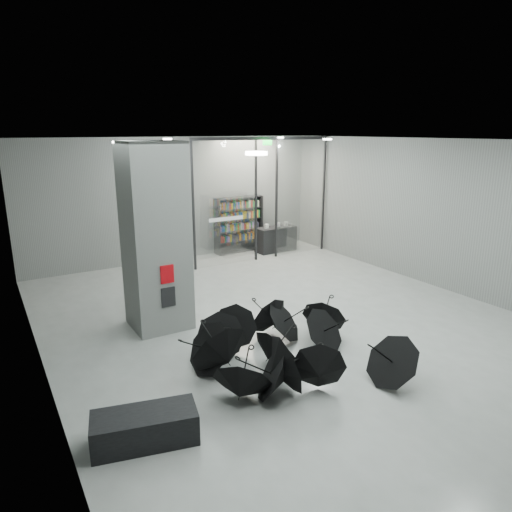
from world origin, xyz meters
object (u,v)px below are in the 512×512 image
bench (145,428)px  umbrella_cluster (275,353)px  shop_counter (276,239)px  column (155,238)px  bookshelf (239,225)px

bench → umbrella_cluster: bearing=30.4°
bench → shop_counter: (7.37, 7.91, 0.21)m
shop_counter → column: bearing=-147.1°
bookshelf → bench: bearing=-130.6°
column → bookshelf: (4.65, 4.75, -1.02)m
bench → umbrella_cluster: (2.68, 0.80, 0.07)m
shop_counter → bench: bearing=-135.6°
bench → shop_counter: shop_counter is taller
bench → bookshelf: size_ratio=0.73×
column → bench: bearing=-112.5°
shop_counter → umbrella_cluster: size_ratio=0.36×
umbrella_cluster → bookshelf: bearing=65.5°
bench → bookshelf: (6.21, 8.53, 0.75)m
column → bench: size_ratio=2.79×
bookshelf → shop_counter: bearing=-32.7°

